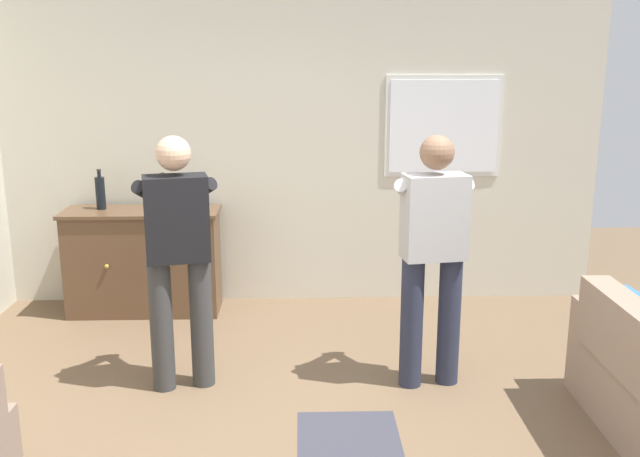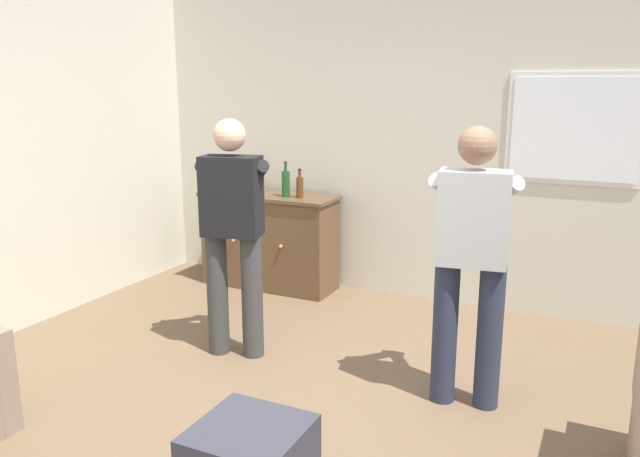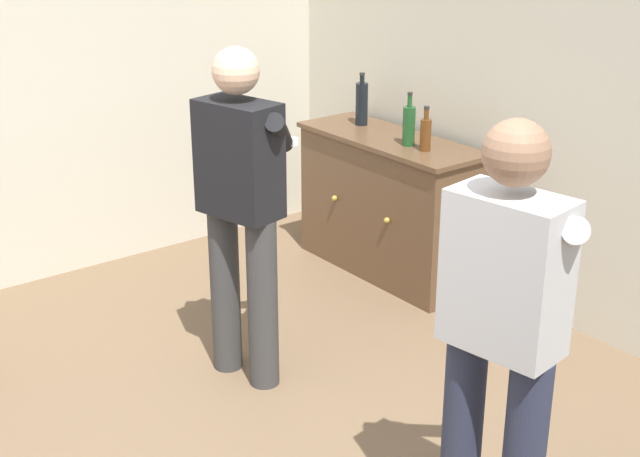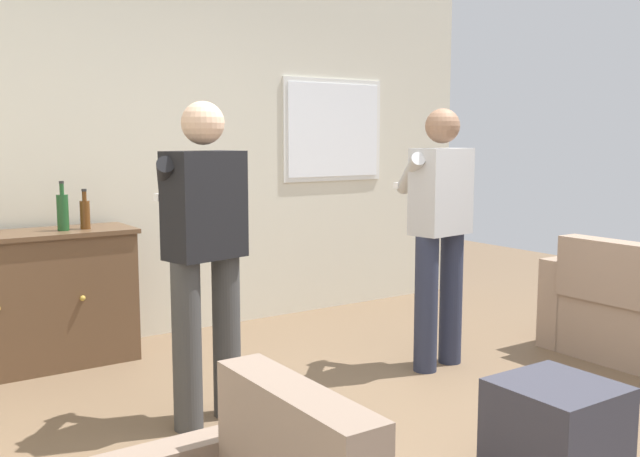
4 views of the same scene
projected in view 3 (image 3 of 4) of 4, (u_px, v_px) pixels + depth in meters
name	position (u px, v px, depth m)	size (l,w,h in m)	color
wall_back_with_window	(631.00, 87.00, 4.48)	(5.20, 0.15, 2.80)	beige
sideboard_cabinet	(388.00, 205.00, 5.65)	(1.30, 0.49, 0.90)	brown
bottle_wine_green	(409.00, 125.00, 5.28)	(0.08, 0.08, 0.32)	#1E4C23
bottle_liquor_amber	(426.00, 133.00, 5.18)	(0.07, 0.07, 0.27)	#593314
bottle_spirits_clear	(362.00, 103.00, 5.72)	(0.08, 0.08, 0.34)	black
person_standing_left	(242.00, 202.00, 4.26)	(0.54, 0.51, 1.68)	#383838
person_standing_right	(503.00, 330.00, 3.04)	(0.55, 0.50, 1.68)	#282D42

